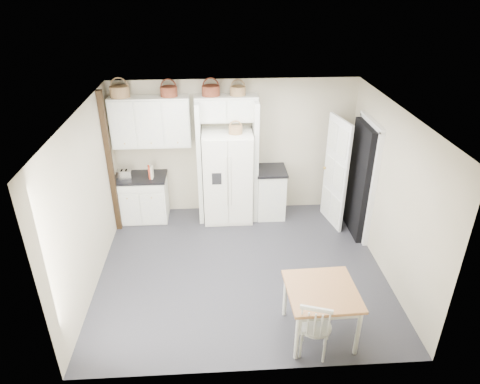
{
  "coord_description": "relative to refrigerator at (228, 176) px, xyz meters",
  "views": [
    {
      "loc": [
        -0.37,
        -5.56,
        4.32
      ],
      "look_at": [
        0.0,
        0.4,
        1.19
      ],
      "focal_mm": 32.0,
      "sensor_mm": 36.0,
      "label": 1
    }
  ],
  "objects": [
    {
      "name": "fridge_panel_left",
      "position": [
        -0.51,
        0.05,
        0.28
      ],
      "size": [
        0.08,
        0.6,
        2.3
      ],
      "primitive_type": "cube",
      "color": "silver",
      "rests_on": "floor"
    },
    {
      "name": "upper_cabinet",
      "position": [
        -1.35,
        0.18,
        1.03
      ],
      "size": [
        1.4,
        0.34,
        0.9
      ],
      "primitive_type": "cube",
      "color": "silver",
      "rests_on": "wall_back"
    },
    {
      "name": "dining_table",
      "position": [
        1.07,
        -3.1,
        -0.51
      ],
      "size": [
        0.91,
        0.91,
        0.73
      ],
      "primitive_type": "cube",
      "rotation": [
        0.0,
        0.0,
        0.03
      ],
      "color": "#9F5729",
      "rests_on": "floor"
    },
    {
      "name": "base_cab_right",
      "position": [
        0.82,
        0.05,
        -0.41
      ],
      "size": [
        0.53,
        0.63,
        0.93
      ],
      "primitive_type": "cube",
      "color": "silver",
      "rests_on": "floor"
    },
    {
      "name": "wall_back",
      "position": [
        0.15,
        0.35,
        0.43
      ],
      "size": [
        4.5,
        0.0,
        4.5
      ],
      "primitive_type": "plane",
      "rotation": [
        1.57,
        0.0,
        0.0
      ],
      "color": "tan",
      "rests_on": "floor"
    },
    {
      "name": "basket_upper_a",
      "position": [
        -1.82,
        0.18,
        1.57
      ],
      "size": [
        0.34,
        0.34,
        0.19
      ],
      "primitive_type": "cylinder",
      "color": "brown",
      "rests_on": "upper_cabinet"
    },
    {
      "name": "windsor_chair",
      "position": [
        0.94,
        -3.4,
        -0.46
      ],
      "size": [
        0.5,
        0.48,
        0.83
      ],
      "primitive_type": "cube",
      "rotation": [
        0.0,
        0.0,
        -0.31
      ],
      "color": "silver",
      "rests_on": "floor"
    },
    {
      "name": "bridge_cabinet",
      "position": [
        0.0,
        0.18,
        1.25
      ],
      "size": [
        1.12,
        0.34,
        0.45
      ],
      "primitive_type": "cube",
      "color": "silver",
      "rests_on": "wall_back"
    },
    {
      "name": "counter_right",
      "position": [
        0.82,
        0.05,
        0.08
      ],
      "size": [
        0.57,
        0.68,
        0.04
      ],
      "primitive_type": "cube",
      "color": "black",
      "rests_on": "base_cab_right"
    },
    {
      "name": "base_cab_left",
      "position": [
        -1.63,
        0.05,
        -0.45
      ],
      "size": [
        0.92,
        0.58,
        0.85
      ],
      "primitive_type": "cube",
      "color": "silver",
      "rests_on": "floor"
    },
    {
      "name": "cookbook_red",
      "position": [
        -1.44,
        -0.03,
        0.14
      ],
      "size": [
        0.06,
        0.16,
        0.23
      ],
      "primitive_type": "cube",
      "rotation": [
        0.0,
        0.0,
        0.2
      ],
      "color": "#AB3018",
      "rests_on": "counter_left"
    },
    {
      "name": "door_slab",
      "position": [
        1.95,
        -0.31,
        0.15
      ],
      "size": [
        0.21,
        0.79,
        2.05
      ],
      "primitive_type": "cube",
      "rotation": [
        0.0,
        0.0,
        -1.36
      ],
      "color": "white",
      "rests_on": "floor"
    },
    {
      "name": "doorway_void",
      "position": [
        2.31,
        -0.65,
        0.15
      ],
      "size": [
        0.18,
        0.85,
        2.05
      ],
      "primitive_type": "cube",
      "color": "black",
      "rests_on": "floor"
    },
    {
      "name": "basket_fridge_b",
      "position": [
        0.15,
        -0.1,
        0.94
      ],
      "size": [
        0.24,
        0.24,
        0.13
      ],
      "primitive_type": "cylinder",
      "color": "brown",
      "rests_on": "refrigerator"
    },
    {
      "name": "fridge_panel_right",
      "position": [
        0.51,
        0.05,
        0.28
      ],
      "size": [
        0.08,
        0.6,
        2.3
      ],
      "primitive_type": "cube",
      "color": "silver",
      "rests_on": "floor"
    },
    {
      "name": "wall_left",
      "position": [
        -2.1,
        -1.65,
        0.43
      ],
      "size": [
        0.0,
        4.0,
        4.0
      ],
      "primitive_type": "plane",
      "rotation": [
        1.57,
        0.0,
        1.57
      ],
      "color": "tan",
      "rests_on": "floor"
    },
    {
      "name": "basket_bridge_a",
      "position": [
        -0.27,
        0.18,
        1.56
      ],
      "size": [
        0.31,
        0.31,
        0.17
      ],
      "primitive_type": "cylinder",
      "color": "#53240F",
      "rests_on": "bridge_cabinet"
    },
    {
      "name": "counter_left",
      "position": [
        -1.63,
        0.05,
        0.0
      ],
      "size": [
        0.96,
        0.62,
        0.04
      ],
      "primitive_type": "cube",
      "color": "black",
      "rests_on": "base_cab_left"
    },
    {
      "name": "toaster",
      "position": [
        -1.88,
        -0.06,
        0.11
      ],
      "size": [
        0.26,
        0.15,
        0.18
      ],
      "primitive_type": "cube",
      "rotation": [
        0.0,
        0.0,
        -0.01
      ],
      "color": "silver",
      "rests_on": "counter_left"
    },
    {
      "name": "wall_right",
      "position": [
        2.4,
        -1.65,
        0.43
      ],
      "size": [
        0.0,
        4.0,
        4.0
      ],
      "primitive_type": "plane",
      "rotation": [
        1.57,
        0.0,
        -1.57
      ],
      "color": "tan",
      "rests_on": "floor"
    },
    {
      "name": "ceiling",
      "position": [
        0.15,
        -1.65,
        1.73
      ],
      "size": [
        4.5,
        4.5,
        0.0
      ],
      "primitive_type": "plane",
      "color": "white",
      "rests_on": "wall_back"
    },
    {
      "name": "cookbook_cream",
      "position": [
        -1.39,
        -0.03,
        0.13
      ],
      "size": [
        0.04,
        0.15,
        0.22
      ],
      "primitive_type": "cube",
      "rotation": [
        0.0,
        0.0,
        -0.04
      ],
      "color": "beige",
      "rests_on": "counter_left"
    },
    {
      "name": "basket_upper_c",
      "position": [
        -0.99,
        0.18,
        1.56
      ],
      "size": [
        0.3,
        0.3,
        0.17
      ],
      "primitive_type": "cylinder",
      "color": "#53240F",
      "rests_on": "upper_cabinet"
    },
    {
      "name": "floor",
      "position": [
        0.15,
        -1.65,
        -0.87
      ],
      "size": [
        4.5,
        4.5,
        0.0
      ],
      "primitive_type": "plane",
      "color": "#2F2F34",
      "rests_on": "ground"
    },
    {
      "name": "basket_bridge_b",
      "position": [
        0.2,
        0.18,
        1.55
      ],
      "size": [
        0.27,
        0.27,
        0.16
      ],
      "primitive_type": "cylinder",
      "color": "brown",
      "rests_on": "bridge_cabinet"
    },
    {
      "name": "trim_post",
      "position": [
        -2.05,
        -0.3,
        0.43
      ],
      "size": [
        0.09,
        0.09,
        2.6
      ],
      "primitive_type": "cube",
      "color": "black",
      "rests_on": "floor"
    },
    {
      "name": "refrigerator",
      "position": [
        0.0,
        0.0,
        0.0
      ],
      "size": [
        0.9,
        0.73,
        1.75
      ],
      "primitive_type": "cube",
      "color": "white",
      "rests_on": "floor"
    }
  ]
}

